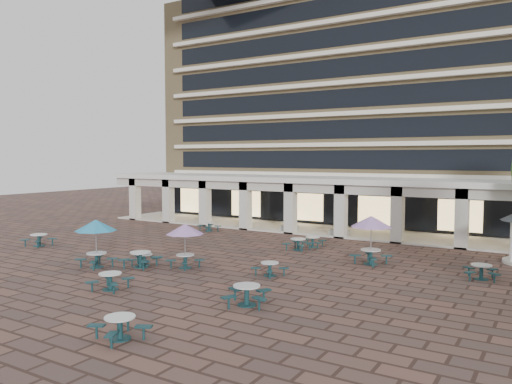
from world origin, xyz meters
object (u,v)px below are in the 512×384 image
picnic_table_0 (39,239)px  planter_right (339,230)px  planter_left (289,225)px  picnic_table_1 (140,258)px  picnic_table_2 (247,293)px

picnic_table_0 → planter_right: 21.43m
planter_left → planter_right: (4.31, 0.00, -0.06)m
picnic_table_1 → planter_right: size_ratio=1.41×
picnic_table_1 → picnic_table_2: 9.20m
picnic_table_2 → planter_left: planter_left is taller
planter_left → picnic_table_1: bearing=-93.5°
picnic_table_0 → picnic_table_1: size_ratio=0.92×
picnic_table_0 → picnic_table_2: bearing=-16.4°
picnic_table_0 → planter_left: planter_left is taller
picnic_table_1 → picnic_table_2: picnic_table_1 is taller
picnic_table_2 → planter_right: size_ratio=1.51×
planter_right → picnic_table_1: bearing=-108.6°
picnic_table_1 → planter_right: bearing=62.2°
picnic_table_0 → picnic_table_1: (10.53, -1.15, 0.02)m
picnic_table_1 → planter_left: (0.96, 15.63, 0.08)m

